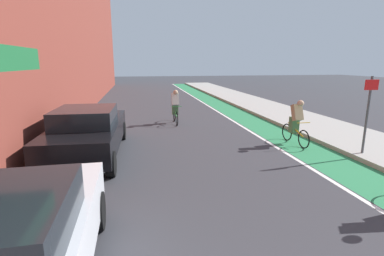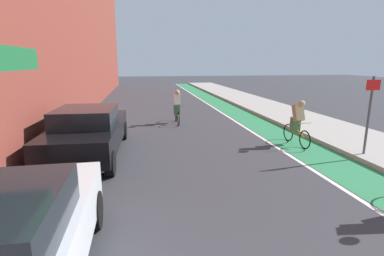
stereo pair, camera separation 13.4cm
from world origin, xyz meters
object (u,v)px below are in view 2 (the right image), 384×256
Objects in this scene: cyclist_trailing at (177,107)px; street_sign_post at (370,108)px; cyclist_mid at (297,122)px; parked_sedan_black at (89,131)px.

street_sign_post is at bearing -50.66° from cyclist_trailing.
cyclist_mid is at bearing -49.58° from cyclist_trailing.
street_sign_post is at bearing -11.33° from parked_sedan_black.
street_sign_post reaches higher than parked_sedan_black.
cyclist_trailing is 7.88m from street_sign_post.
parked_sedan_black is at bearing -126.33° from cyclist_trailing.
street_sign_post is (8.23, -1.65, 0.75)m from parked_sedan_black.
street_sign_post is at bearing -53.55° from cyclist_mid.
parked_sedan_black is 2.83× the size of cyclist_trailing.
cyclist_mid is (6.95, 0.08, 0.02)m from parked_sedan_black.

